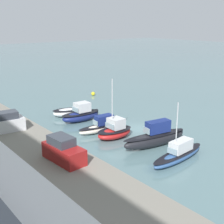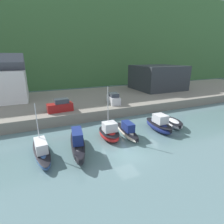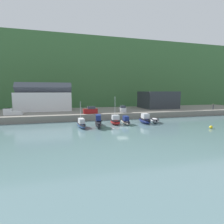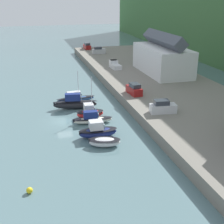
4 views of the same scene
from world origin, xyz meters
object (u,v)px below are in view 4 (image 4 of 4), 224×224
at_px(parked_car_2, 134,89).
at_px(moored_boat_4, 98,131).
at_px(moored_boat_5, 104,142).
at_px(moored_boat_1, 75,103).
at_px(pickup_truck_0, 115,65).
at_px(mooring_buoy_0, 29,190).
at_px(moored_boat_3, 92,119).
at_px(parked_car_3, 99,51).
at_px(parked_car_0, 87,46).
at_px(moored_boat_2, 90,112).
at_px(parked_car_1, 163,107).
at_px(moored_boat_0, 75,98).

bearing_deg(parked_car_2, moored_boat_4, -132.36).
bearing_deg(moored_boat_5, moored_boat_1, -158.86).
relative_size(pickup_truck_0, mooring_buoy_0, 6.96).
bearing_deg(moored_boat_4, pickup_truck_0, 161.35).
xyz_separation_m(moored_boat_3, moored_boat_4, (5.28, -0.30, 0.21)).
bearing_deg(parked_car_3, pickup_truck_0, -0.93).
height_order(moored_boat_3, moored_boat_4, moored_boat_4).
distance_m(moored_boat_4, mooring_buoy_0, 15.33).
xyz_separation_m(parked_car_2, mooring_buoy_0, (24.44, -20.33, -2.34)).
relative_size(moored_boat_4, parked_car_2, 1.34).
distance_m(moored_boat_5, mooring_buoy_0, 13.37).
bearing_deg(parked_car_0, moored_boat_4, -103.01).
xyz_separation_m(moored_boat_3, parked_car_2, (-7.68, 9.90, 1.95)).
xyz_separation_m(moored_boat_5, mooring_buoy_0, (8.42, -10.39, -0.28)).
distance_m(moored_boat_1, parked_car_0, 53.54).
xyz_separation_m(moored_boat_1, parked_car_0, (-51.98, 12.73, 1.61)).
bearing_deg(moored_boat_2, mooring_buoy_0, -27.73).
xyz_separation_m(moored_boat_4, parked_car_2, (-12.96, 10.20, 1.74)).
relative_size(moored_boat_2, parked_car_0, 1.66).
relative_size(moored_boat_2, parked_car_3, 1.68).
distance_m(moored_boat_4, parked_car_0, 65.73).
bearing_deg(moored_boat_4, parked_car_1, 103.52).
relative_size(moored_boat_3, parked_car_2, 1.54).
relative_size(moored_boat_4, pickup_truck_0, 1.20).
relative_size(parked_car_0, mooring_buoy_0, 6.19).
distance_m(moored_boat_3, moored_boat_5, 8.35).
bearing_deg(moored_boat_3, moored_boat_1, -164.07).
bearing_deg(moored_boat_3, moored_boat_2, 179.34).
distance_m(moored_boat_4, parked_car_3, 57.28).
distance_m(moored_boat_5, pickup_truck_0, 39.98).
bearing_deg(moored_boat_5, moored_boat_0, -162.24).
height_order(moored_boat_3, parked_car_0, parked_car_0).
relative_size(moored_boat_3, parked_car_3, 1.57).
bearing_deg(moored_boat_0, moored_boat_2, 1.98).
distance_m(moored_boat_0, pickup_truck_0, 22.58).
relative_size(moored_boat_1, moored_boat_2, 1.15).
bearing_deg(moored_boat_5, moored_boat_3, -164.94).
relative_size(moored_boat_4, moored_boat_5, 1.19).
bearing_deg(parked_car_3, moored_boat_1, -17.86).
xyz_separation_m(moored_boat_3, pickup_truck_0, (-29.62, 12.34, 1.85)).
xyz_separation_m(moored_boat_2, parked_car_2, (-5.00, 9.70, 1.80)).
bearing_deg(moored_boat_4, moored_boat_5, 5.88).
bearing_deg(mooring_buoy_0, moored_boat_0, 161.23).
distance_m(moored_boat_3, mooring_buoy_0, 19.75).
height_order(moored_boat_5, parked_car_3, parked_car_3).
height_order(moored_boat_1, parked_car_3, parked_car_3).
distance_m(moored_boat_1, parked_car_2, 11.65).
height_order(moored_boat_5, parked_car_2, parked_car_2).
relative_size(moored_boat_0, parked_car_1, 1.75).
bearing_deg(pickup_truck_0, moored_boat_0, -128.90).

